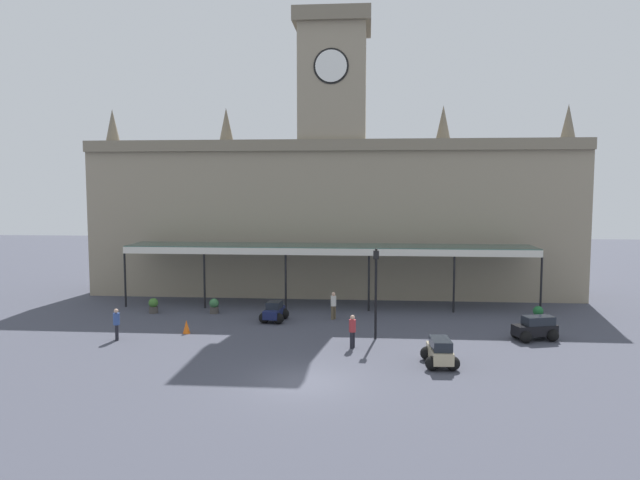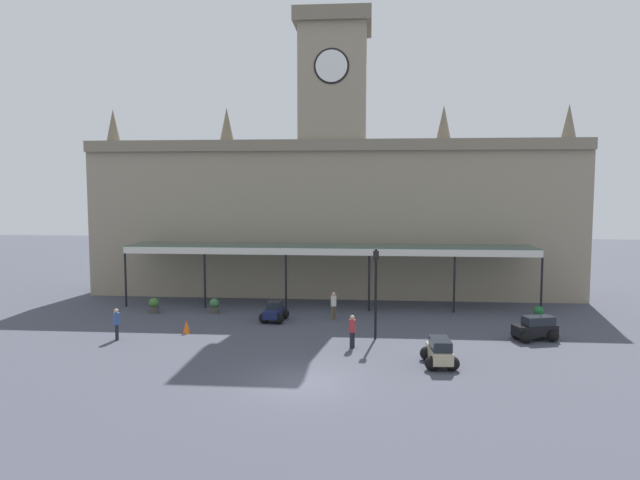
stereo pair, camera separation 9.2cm
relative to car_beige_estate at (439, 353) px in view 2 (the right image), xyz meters
The scene contains 14 objects.
ground_plane 6.58m from the car_beige_estate, 154.56° to the right, with size 140.00×140.00×0.00m, color #434551.
station_building 19.62m from the car_beige_estate, 108.53° to the left, with size 35.82×5.59×20.51m.
entrance_canopy 14.46m from the car_beige_estate, 114.92° to the left, with size 27.36×3.26×4.14m.
car_beige_estate is the anchor object (origin of this frame).
car_navy_sedan 12.02m from the car_beige_estate, 137.56° to the left, with size 1.66×2.13×1.19m.
car_black_estate 7.40m from the car_beige_estate, 41.38° to the left, with size 2.41×1.94×1.27m.
pedestrian_beside_cars 4.78m from the car_beige_estate, 147.34° to the left, with size 0.34×0.38×1.67m.
pedestrian_crossing_forecourt 10.39m from the car_beige_estate, 120.99° to the left, with size 0.34×0.36×1.67m.
pedestrian_near_entrance 16.72m from the car_beige_estate, 169.41° to the left, with size 0.34×0.37×1.67m.
victorian_lamppost 5.81m from the car_beige_estate, 122.67° to the left, with size 0.30×0.30×4.85m.
traffic_cone 14.03m from the car_beige_estate, 160.27° to the left, with size 0.40×0.40×0.74m, color orange.
planter_by_canopy 19.50m from the car_beige_estate, 150.25° to the left, with size 0.60×0.60×0.96m.
planter_forecourt_centre 11.47m from the car_beige_estate, 53.05° to the left, with size 0.60×0.60×0.96m.
planter_near_kerb 16.36m from the car_beige_estate, 142.79° to the left, with size 0.60×0.60×0.96m.
Camera 2 is at (2.75, -23.33, 8.03)m, focal length 32.84 mm.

